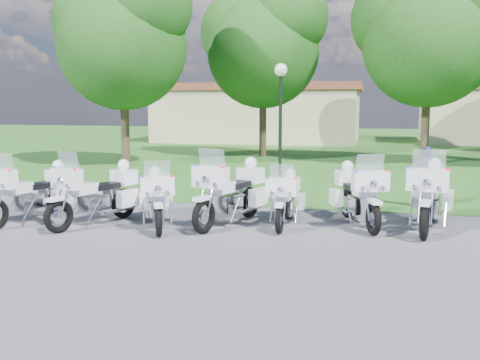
% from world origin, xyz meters
% --- Properties ---
extents(ground, '(100.00, 100.00, 0.00)m').
position_xyz_m(ground, '(0.00, 0.00, 0.00)').
color(ground, '#4E4E53').
rests_on(ground, ground).
extents(grass_lawn, '(100.00, 48.00, 0.01)m').
position_xyz_m(grass_lawn, '(0.00, 27.00, 0.00)').
color(grass_lawn, '#25621E').
rests_on(grass_lawn, ground).
extents(motorcycle_1, '(1.20, 2.38, 1.63)m').
position_xyz_m(motorcycle_1, '(-5.37, 0.05, 0.68)').
color(motorcycle_1, black).
rests_on(motorcycle_1, ground).
extents(motorcycle_2, '(1.38, 2.39, 1.69)m').
position_xyz_m(motorcycle_2, '(-3.81, 0.17, 0.71)').
color(motorcycle_2, black).
rests_on(motorcycle_2, ground).
extents(motorcycle_3, '(1.33, 2.10, 1.52)m').
position_xyz_m(motorcycle_3, '(-2.44, 0.24, 0.64)').
color(motorcycle_3, black).
rests_on(motorcycle_3, ground).
extents(motorcycle_4, '(1.35, 2.52, 1.75)m').
position_xyz_m(motorcycle_4, '(-0.91, 0.89, 0.73)').
color(motorcycle_4, black).
rests_on(motorcycle_4, ground).
extents(motorcycle_5, '(0.71, 2.13, 1.43)m').
position_xyz_m(motorcycle_5, '(0.27, 1.10, 0.60)').
color(motorcycle_5, black).
rests_on(motorcycle_5, ground).
extents(motorcycle_6, '(1.34, 2.34, 1.64)m').
position_xyz_m(motorcycle_6, '(1.80, 1.50, 0.69)').
color(motorcycle_6, black).
rests_on(motorcycle_6, ground).
extents(motorcycle_7, '(1.15, 2.62, 1.77)m').
position_xyz_m(motorcycle_7, '(3.32, 1.45, 0.74)').
color(motorcycle_7, black).
rests_on(motorcycle_7, ground).
extents(lamp_post, '(0.44, 0.44, 4.04)m').
position_xyz_m(lamp_post, '(-1.05, 7.98, 3.06)').
color(lamp_post, black).
rests_on(lamp_post, ground).
extents(tree_0, '(6.41, 5.47, 8.55)m').
position_xyz_m(tree_0, '(-8.39, 10.93, 5.66)').
color(tree_0, '#38281C').
rests_on(tree_0, ground).
extents(tree_1, '(6.56, 5.59, 8.74)m').
position_xyz_m(tree_1, '(-3.43, 16.37, 5.78)').
color(tree_1, '#38281C').
rests_on(tree_1, ground).
extents(tree_2, '(6.71, 5.72, 8.94)m').
position_xyz_m(tree_2, '(4.27, 14.60, 5.92)').
color(tree_2, '#38281C').
rests_on(tree_2, ground).
extents(building_west, '(14.56, 8.32, 4.10)m').
position_xyz_m(building_west, '(-6.00, 28.00, 2.07)').
color(building_west, '#C8BA90').
rests_on(building_west, ground).
extents(bystander_c, '(0.98, 0.54, 1.58)m').
position_xyz_m(bystander_c, '(3.47, 3.92, 0.79)').
color(bystander_c, '#3A4E8C').
rests_on(bystander_c, ground).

